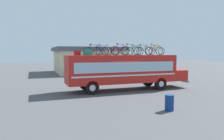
{
  "coord_description": "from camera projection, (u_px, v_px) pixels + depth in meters",
  "views": [
    {
      "loc": [
        -7.05,
        -16.68,
        3.15
      ],
      "look_at": [
        -0.87,
        0.0,
        1.74
      ],
      "focal_mm": 34.42,
      "sensor_mm": 36.0,
      "label": 1
    }
  ],
  "objects": [
    {
      "name": "luggage_bag_1",
      "position": [
        77.0,
        53.0,
        16.91
      ],
      "size": [
        0.47,
        0.34,
        0.36
      ],
      "primitive_type": "cube",
      "color": "maroon",
      "rests_on": "bus"
    },
    {
      "name": "rooftop_bicycle_8",
      "position": [
        154.0,
        50.0,
        18.64
      ],
      "size": [
        1.75,
        0.44,
        0.97
      ],
      "color": "black",
      "rests_on": "bus"
    },
    {
      "name": "rooftop_bicycle_5",
      "position": [
        130.0,
        50.0,
        17.96
      ],
      "size": [
        1.74,
        0.44,
        0.97
      ],
      "color": "black",
      "rests_on": "bus"
    },
    {
      "name": "roadside_building",
      "position": [
        87.0,
        60.0,
        35.09
      ],
      "size": [
        10.46,
        10.47,
        4.04
      ],
      "color": "beige",
      "rests_on": "ground"
    },
    {
      "name": "rooftop_bicycle_9",
      "position": [
        157.0,
        51.0,
        19.53
      ],
      "size": [
        1.67,
        0.44,
        0.9
      ],
      "color": "black",
      "rests_on": "bus"
    },
    {
      "name": "ground_plane",
      "position": [
        122.0,
        90.0,
        18.28
      ],
      "size": [
        120.0,
        120.0,
        0.0
      ],
      "primitive_type": "plane",
      "color": "#4C4C4F"
    },
    {
      "name": "bus",
      "position": [
        125.0,
        69.0,
        18.24
      ],
      "size": [
        10.78,
        2.49,
        2.97
      ],
      "color": "red",
      "rests_on": "ground"
    },
    {
      "name": "rooftop_bicycle_7",
      "position": [
        143.0,
        51.0,
        19.03
      ],
      "size": [
        1.78,
        0.44,
        0.95
      ],
      "color": "black",
      "rests_on": "bus"
    },
    {
      "name": "rooftop_bicycle_1",
      "position": [
        94.0,
        50.0,
        17.27
      ],
      "size": [
        1.68,
        0.44,
        0.91
      ],
      "color": "black",
      "rests_on": "bus"
    },
    {
      "name": "rooftop_bicycle_4",
      "position": [
        120.0,
        50.0,
        17.92
      ],
      "size": [
        1.72,
        0.44,
        0.98
      ],
      "color": "black",
      "rests_on": "bus"
    },
    {
      "name": "trash_bin",
      "position": [
        169.0,
        103.0,
        11.72
      ],
      "size": [
        0.49,
        0.49,
        0.87
      ],
      "primitive_type": "cylinder",
      "color": "navy",
      "rests_on": "ground"
    },
    {
      "name": "rooftop_bicycle_2",
      "position": [
        103.0,
        51.0,
        17.72
      ],
      "size": [
        1.64,
        0.44,
        0.87
      ],
      "color": "black",
      "rests_on": "bus"
    },
    {
      "name": "rooftop_bicycle_6",
      "position": [
        135.0,
        51.0,
        18.61
      ],
      "size": [
        1.66,
        0.44,
        0.93
      ],
      "color": "black",
      "rests_on": "bus"
    },
    {
      "name": "luggage_bag_2",
      "position": [
        88.0,
        52.0,
        16.69
      ],
      "size": [
        0.65,
        0.43,
        0.47
      ],
      "primitive_type": "cube",
      "color": "#1E7F66",
      "rests_on": "bus"
    },
    {
      "name": "rooftop_bicycle_3",
      "position": [
        111.0,
        51.0,
        17.86
      ],
      "size": [
        1.65,
        0.44,
        0.86
      ],
      "color": "black",
      "rests_on": "bus"
    }
  ]
}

